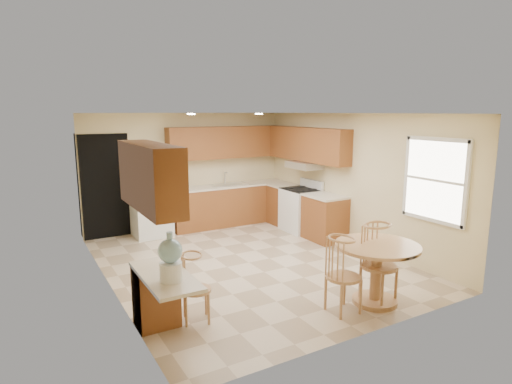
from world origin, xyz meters
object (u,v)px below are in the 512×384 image
chair_desk (198,283)px  chair_table_a (349,270)px  refrigerator (151,196)px  water_crock (170,259)px  dining_table (376,265)px  stove (301,209)px  chair_table_b (385,258)px

chair_desk → chair_table_a: bearing=83.5°
refrigerator → water_crock: 4.44m
chair_table_a → water_crock: (-2.16, 0.36, 0.41)m
dining_table → chair_desk: size_ratio=1.31×
stove → chair_table_a: size_ratio=1.11×
refrigerator → dining_table: (1.66, -4.60, -0.29)m
chair_table_a → chair_table_b: 0.60m
chair_table_b → chair_desk: (-2.31, 0.75, -0.13)m
chair_table_a → chair_table_b: chair_table_b is taller
dining_table → chair_desk: 2.35m
stove → water_crock: bearing=-141.8°
chair_table_a → chair_table_b: (0.60, -0.02, 0.05)m
refrigerator → chair_table_a: (1.11, -4.68, -0.23)m
refrigerator → chair_table_b: refrigerator is taller
chair_table_a → chair_desk: chair_table_a is taller
refrigerator → dining_table: 4.90m
stove → refrigerator: bearing=157.0°
refrigerator → dining_table: refrigerator is taller
stove → water_crock: 5.03m
refrigerator → stove: refrigerator is taller
dining_table → chair_table_a: (-0.55, -0.08, 0.06)m
refrigerator → stove: (2.88, -1.22, -0.36)m
stove → chair_desk: (-3.47, -2.73, 0.05)m
chair_desk → refrigerator: bearing=-172.1°
stove → chair_table_a: 3.88m
dining_table → chair_table_a: size_ratio=1.12×
chair_table_a → chair_desk: size_ratio=1.16×
chair_table_b → chair_desk: size_ratio=1.26×
stove → chair_table_b: stove is taller
stove → water_crock: (-3.92, -3.09, 0.54)m
refrigerator → chair_table_a: refrigerator is taller
dining_table → chair_table_b: 0.16m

